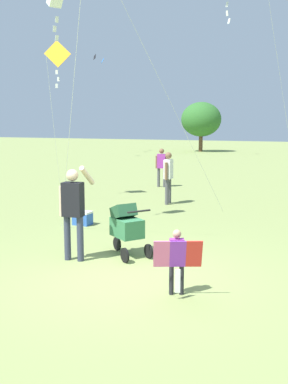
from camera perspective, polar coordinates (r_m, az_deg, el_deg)
ground_plane at (r=7.72m, az=-2.10°, el=-10.67°), size 120.00×120.00×0.00m
child_with_butterfly_kite at (r=6.75m, az=4.21°, el=-8.17°), size 0.71×0.49×1.00m
person_adult_flyer at (r=8.44m, az=-9.00°, el=-1.77°), size 0.57×0.57×1.81m
stroller at (r=8.75m, az=-2.26°, el=-4.22°), size 1.06×0.89×1.03m
kite_orange_delta at (r=15.51m, az=-10.99°, el=16.27°), size 1.03×1.50×5.27m
person_sitting_far at (r=18.18m, az=2.25°, el=3.53°), size 0.50×0.27×1.57m
person_couple_left at (r=14.31m, az=3.11°, el=2.35°), size 0.24×0.53×1.67m
cooler_box at (r=11.56m, az=-7.83°, el=-3.29°), size 0.45×0.33×0.35m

